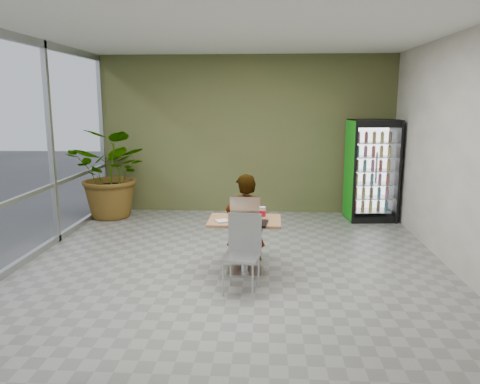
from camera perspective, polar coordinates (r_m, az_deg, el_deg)
name	(u,v)px	position (r m, az deg, el deg)	size (l,w,h in m)	color
ground	(233,270)	(6.52, -0.88, -9.49)	(7.00, 7.00, 0.00)	gray
room_envelope	(232,154)	(6.14, -0.93, 4.63)	(6.00, 7.00, 3.20)	silver
storefront_frame	(11,153)	(7.04, -26.13, 4.33)	(0.10, 7.00, 3.20)	#A9ACAE
dining_table	(245,235)	(6.24, 0.58, -5.26)	(0.95, 0.67, 0.75)	#B3844C
chair_far	(245,223)	(6.73, 0.65, -3.79)	(0.43, 0.43, 0.96)	#A9ACAE
chair_near	(243,246)	(5.72, 0.38, -6.63)	(0.48, 0.49, 0.94)	#A9ACAE
seated_woman	(245,227)	(6.80, 0.66, -4.30)	(0.58, 0.38, 1.58)	black
pizza_plate	(239,216)	(6.28, -0.18, -2.96)	(0.31, 0.26, 0.03)	silver
soda_cup	(263,213)	(6.23, 2.77, -2.54)	(0.09, 0.09, 0.16)	silver
napkin_stack	(222,221)	(6.06, -2.21, -3.56)	(0.15, 0.15, 0.02)	silver
cafeteria_tray	(249,223)	(5.94, 1.08, -3.80)	(0.46, 0.34, 0.03)	black
beverage_fridge	(372,170)	(9.37, 15.76, 2.56)	(0.95, 0.76, 1.94)	black
potted_plant	(113,173)	(9.54, -15.19, 2.21)	(1.59, 1.38, 1.77)	#356829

